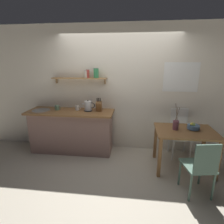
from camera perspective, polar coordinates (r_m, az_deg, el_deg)
ground_plane at (r=3.82m, az=1.07°, el=-14.95°), size 14.00×14.00×0.00m
back_wall at (r=3.97m, az=5.10°, el=7.00°), size 6.80×0.11×2.70m
kitchen_counter at (r=4.10m, az=-12.55°, el=-5.79°), size 1.83×0.63×0.93m
wall_shelf at (r=3.91m, az=-8.54°, el=11.16°), size 1.18×0.20×0.34m
dining_table at (r=3.54m, az=22.04°, el=-7.13°), size 1.04×0.76×0.76m
dining_chair_near at (r=2.98m, az=26.18°, el=-15.02°), size 0.46×0.49×0.89m
dining_chair_far at (r=4.08m, az=20.49°, el=-5.61°), size 0.42×0.45×0.99m
fruit_bowl at (r=3.58m, az=24.28°, el=-4.24°), size 0.21×0.21×0.13m
twig_vase at (r=3.45m, az=19.47°, el=-3.83°), size 0.10×0.10×0.49m
electric_kettle at (r=3.84m, az=-7.54°, el=1.84°), size 0.26×0.18×0.24m
knife_block at (r=3.79m, az=-4.14°, el=1.88°), size 0.11×0.16×0.29m
coffee_mug_by_sink at (r=4.09m, az=-16.96°, el=1.33°), size 0.13×0.09×0.10m
coffee_mug_spare at (r=3.95m, az=-10.91°, el=1.24°), size 0.12×0.08×0.10m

